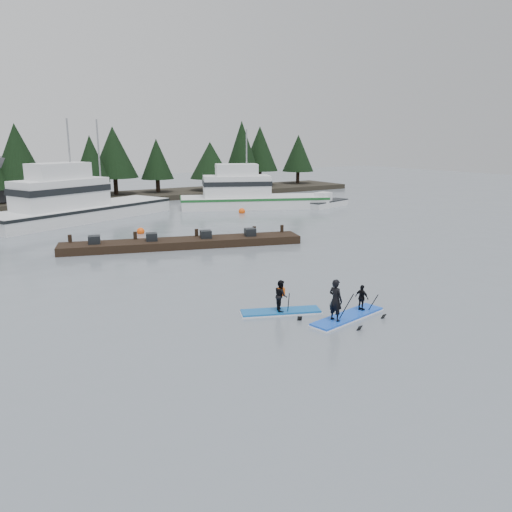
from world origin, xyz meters
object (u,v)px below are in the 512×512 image
fishing_boat_large (78,212)px  floating_dock (183,243)px  fishing_boat_medium (250,201)px  paddleboard_solo (281,302)px  paddleboard_duo (346,307)px

fishing_boat_large → floating_dock: bearing=-101.5°
fishing_boat_medium → fishing_boat_large: bearing=-160.4°
fishing_boat_large → paddleboard_solo: size_ratio=5.23×
fishing_boat_medium → paddleboard_solo: fishing_boat_medium is taller
floating_dock → fishing_boat_large: bearing=119.7°
floating_dock → fishing_boat_medium: bearing=62.9°
fishing_boat_large → fishing_boat_medium: fishing_boat_large is taller
fishing_boat_medium → paddleboard_solo: (-15.40, -27.47, -0.17)m
fishing_boat_large → fishing_boat_medium: (16.74, -1.07, -0.09)m
fishing_boat_large → floating_dock: 15.15m
floating_dock → paddleboard_solo: paddleboard_solo is taller
paddleboard_solo → fishing_boat_large: bearing=115.2°
paddleboard_solo → paddleboard_duo: paddleboard_duo is taller
fishing_boat_medium → paddleboard_duo: fishing_boat_medium is taller
floating_dock → paddleboard_solo: bearing=-80.3°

